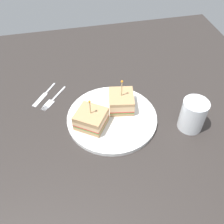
# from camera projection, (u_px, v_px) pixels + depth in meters

# --- Properties ---
(ground_plane) EXTENTS (1.18, 1.18, 0.02)m
(ground_plane) POSITION_uv_depth(u_px,v_px,m) (112.00, 121.00, 0.81)
(ground_plane) COLOR #2D2826
(plate) EXTENTS (0.28, 0.28, 0.01)m
(plate) POSITION_uv_depth(u_px,v_px,m) (112.00, 118.00, 0.79)
(plate) COLOR white
(plate) RESTS_ON ground_plane
(sandwich_half_front) EXTENTS (0.09, 0.09, 0.11)m
(sandwich_half_front) POSITION_uv_depth(u_px,v_px,m) (121.00, 101.00, 0.80)
(sandwich_half_front) COLOR tan
(sandwich_half_front) RESTS_ON plate
(sandwich_half_back) EXTENTS (0.11, 0.11, 0.10)m
(sandwich_half_back) POSITION_uv_depth(u_px,v_px,m) (91.00, 119.00, 0.75)
(sandwich_half_back) COLOR tan
(sandwich_half_back) RESTS_ON plate
(drink_glass) EXTENTS (0.07, 0.07, 0.10)m
(drink_glass) POSITION_uv_depth(u_px,v_px,m) (192.00, 116.00, 0.75)
(drink_glass) COLOR gold
(drink_glass) RESTS_ON ground_plane
(fork) EXTENTS (0.11, 0.09, 0.00)m
(fork) POSITION_uv_depth(u_px,v_px,m) (52.00, 101.00, 0.85)
(fork) COLOR silver
(fork) RESTS_ON ground_plane
(knife) EXTENTS (0.11, 0.08, 0.00)m
(knife) POSITION_uv_depth(u_px,v_px,m) (43.00, 96.00, 0.87)
(knife) COLOR silver
(knife) RESTS_ON ground_plane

